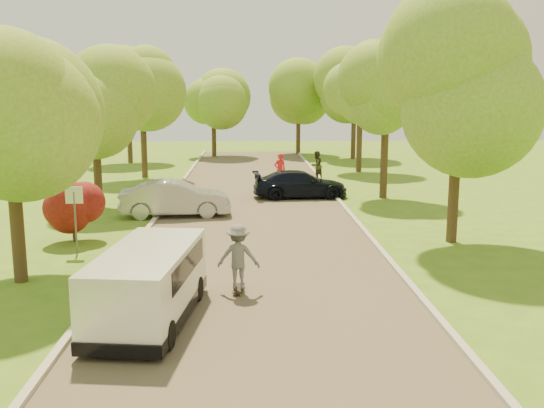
{
  "coord_description": "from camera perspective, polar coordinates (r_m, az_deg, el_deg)",
  "views": [
    {
      "loc": [
        -0.24,
        -15.23,
        5.1
      ],
      "look_at": [
        0.57,
        5.43,
        1.3
      ],
      "focal_mm": 40.0,
      "sensor_mm": 36.0,
      "label": 1
    }
  ],
  "objects": [
    {
      "name": "person_striped",
      "position": [
        33.39,
        0.75,
        3.22
      ],
      "size": [
        0.78,
        0.63,
        1.84
      ],
      "primitive_type": "imported",
      "rotation": [
        0.0,
        0.0,
        3.46
      ],
      "color": "red",
      "rests_on": "ground"
    },
    {
      "name": "minivan",
      "position": [
        14.0,
        -11.5,
        -7.32
      ],
      "size": [
        2.29,
        4.69,
        1.68
      ],
      "rotation": [
        0.0,
        0.0,
        -0.12
      ],
      "color": "white",
      "rests_on": "ground"
    },
    {
      "name": "ground",
      "position": [
        16.06,
        -1.29,
        -8.1
      ],
      "size": [
        100.0,
        100.0,
        0.0
      ],
      "primitive_type": "plane",
      "color": "#47731B",
      "rests_on": "ground"
    },
    {
      "name": "tree_bg_d",
      "position": [
        51.42,
        2.77,
        10.64
      ],
      "size": [
        5.12,
        5.0,
        7.72
      ],
      "color": "#382619",
      "rests_on": "ground"
    },
    {
      "name": "tree_l_mida",
      "position": [
        17.32,
        -23.07,
        9.84
      ],
      "size": [
        4.71,
        4.6,
        7.39
      ],
      "color": "#382619",
      "rests_on": "ground"
    },
    {
      "name": "skateboarder",
      "position": [
        15.64,
        -3.19,
        -4.95
      ],
      "size": [
        1.15,
        0.73,
        1.69
      ],
      "primitive_type": "imported",
      "rotation": [
        0.0,
        0.0,
        3.05
      ],
      "color": "slate",
      "rests_on": "longboard"
    },
    {
      "name": "curb_left",
      "position": [
        24.07,
        -11.31,
        -1.88
      ],
      "size": [
        0.18,
        60.0,
        0.12
      ],
      "primitive_type": "cube",
      "color": "#B2AD9E",
      "rests_on": "ground"
    },
    {
      "name": "tree_r_midb",
      "position": [
        30.02,
        11.07,
        9.8
      ],
      "size": [
        4.51,
        4.4,
        7.01
      ],
      "color": "#382619",
      "rests_on": "ground"
    },
    {
      "name": "tree_r_far",
      "position": [
        39.94,
        8.7,
        11.35
      ],
      "size": [
        5.33,
        5.2,
        8.34
      ],
      "color": "#382619",
      "rests_on": "ground"
    },
    {
      "name": "longboard",
      "position": [
        15.9,
        -3.15,
        -7.96
      ],
      "size": [
        0.32,
        0.89,
        0.1
      ],
      "rotation": [
        0.0,
        0.0,
        3.05
      ],
      "color": "black",
      "rests_on": "ground"
    },
    {
      "name": "silver_sedan",
      "position": [
        25.62,
        -9.08,
        0.52
      ],
      "size": [
        4.69,
        1.95,
        1.51
      ],
      "primitive_type": "imported",
      "rotation": [
        0.0,
        0.0,
        1.65
      ],
      "color": "#A1A2A6",
      "rests_on": "ground"
    },
    {
      "name": "tree_l_far",
      "position": [
        37.73,
        -11.84,
        10.75
      ],
      "size": [
        4.92,
        4.8,
        7.79
      ],
      "color": "#382619",
      "rests_on": "ground"
    },
    {
      "name": "tree_r_mida",
      "position": [
        21.5,
        17.84,
        11.09
      ],
      "size": [
        5.13,
        5.0,
        7.95
      ],
      "color": "#382619",
      "rests_on": "ground"
    },
    {
      "name": "curb_right",
      "position": [
        24.15,
        8.03,
        -1.73
      ],
      "size": [
        0.18,
        60.0,
        0.12
      ],
      "primitive_type": "cube",
      "color": "#B2AD9E",
      "rests_on": "ground"
    },
    {
      "name": "tree_bg_b",
      "position": [
        47.98,
        8.04,
        10.84
      ],
      "size": [
        5.12,
        5.0,
        7.95
      ],
      "color": "#382619",
      "rests_on": "ground"
    },
    {
      "name": "tree_bg_c",
      "position": [
        49.29,
        -5.31,
        10.28
      ],
      "size": [
        4.92,
        4.8,
        7.33
      ],
      "color": "#382619",
      "rests_on": "ground"
    },
    {
      "name": "person_olive",
      "position": [
        36.06,
        4.2,
        3.63
      ],
      "size": [
        1.06,
        1.04,
        1.72
      ],
      "primitive_type": "imported",
      "rotation": [
        0.0,
        0.0,
        3.85
      ],
      "color": "#2F321E",
      "rests_on": "ground"
    },
    {
      "name": "dark_sedan",
      "position": [
        29.85,
        2.65,
        1.87
      ],
      "size": [
        4.73,
        2.16,
        1.34
      ],
      "primitive_type": "imported",
      "rotation": [
        0.0,
        0.0,
        1.63
      ],
      "color": "black",
      "rests_on": "ground"
    },
    {
      "name": "red_shrub",
      "position": [
        21.96,
        -18.23,
        -0.61
      ],
      "size": [
        1.7,
        1.7,
        1.95
      ],
      "color": "#382619",
      "rests_on": "ground"
    },
    {
      "name": "tree_bg_a",
      "position": [
        46.03,
        -13.17,
        10.41
      ],
      "size": [
        5.12,
        5.0,
        7.72
      ],
      "color": "#382619",
      "rests_on": "ground"
    },
    {
      "name": "road",
      "position": [
        23.78,
        -1.62,
        -1.96
      ],
      "size": [
        8.0,
        60.0,
        0.01
      ],
      "primitive_type": "cube",
      "color": "#4C4438",
      "rests_on": "ground"
    },
    {
      "name": "street_sign",
      "position": [
        20.32,
        -18.09,
        -0.12
      ],
      "size": [
        0.55,
        0.06,
        2.17
      ],
      "color": "#59595E",
      "rests_on": "ground"
    },
    {
      "name": "tree_l_midb",
      "position": [
        28.01,
        -16.03,
        8.96
      ],
      "size": [
        4.3,
        4.2,
        6.62
      ],
      "color": "#382619",
      "rests_on": "ground"
    }
  ]
}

